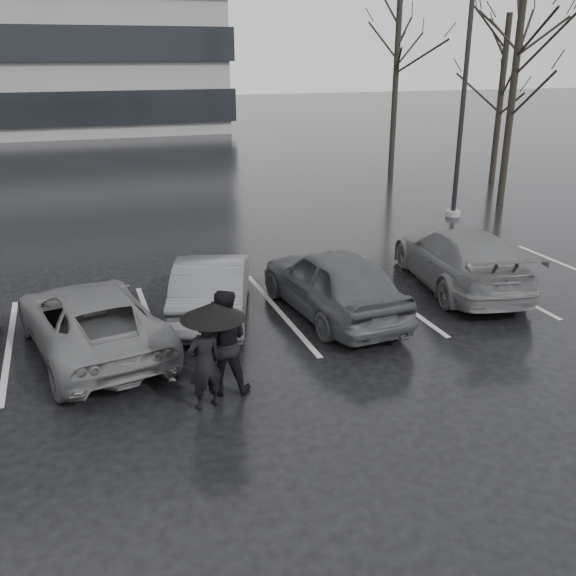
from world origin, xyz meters
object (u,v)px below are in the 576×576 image
(tree_east, at_px, (512,95))
(pedestrian_right, at_px, (223,342))
(car_west_a, at_px, (212,286))
(car_west_b, at_px, (91,320))
(car_main, at_px, (333,282))
(pedestrian_left, at_px, (205,363))
(lamp_post, at_px, (464,92))
(tree_ne, at_px, (500,101))
(car_east, at_px, (460,258))
(tree_north, at_px, (396,81))

(tree_east, bearing_deg, pedestrian_right, -141.60)
(car_west_a, xyz_separation_m, car_west_b, (-2.58, -0.99, -0.04))
(car_main, xyz_separation_m, pedestrian_left, (-3.47, -2.98, 0.04))
(car_main, relative_size, lamp_post, 0.48)
(tree_ne, bearing_deg, car_east, -128.93)
(car_west_b, distance_m, pedestrian_left, 3.20)
(car_east, height_order, pedestrian_left, pedestrian_left)
(pedestrian_left, xyz_separation_m, tree_ne, (16.32, 15.04, 2.71))
(pedestrian_right, bearing_deg, car_east, -139.45)
(pedestrian_left, bearing_deg, lamp_post, -152.53)
(pedestrian_left, relative_size, tree_north, 0.19)
(car_main, xyz_separation_m, tree_north, (9.35, 15.06, 3.50))
(tree_east, bearing_deg, car_west_a, -150.43)
(car_east, bearing_deg, pedestrian_right, 35.97)
(car_west_a, xyz_separation_m, tree_ne, (15.34, 11.29, 2.81))
(car_west_a, bearing_deg, pedestrian_left, 92.64)
(car_west_a, height_order, pedestrian_left, pedestrian_left)
(car_main, bearing_deg, tree_ne, -141.62)
(car_west_a, relative_size, tree_north, 0.49)
(pedestrian_left, xyz_separation_m, tree_east, (13.82, 11.04, 3.21))
(car_main, distance_m, tree_north, 18.07)
(car_east, height_order, lamp_post, lamp_post)
(car_west_b, xyz_separation_m, tree_ne, (17.92, 12.27, 2.85))
(pedestrian_right, xyz_separation_m, lamp_post, (10.62, 9.53, 3.31))
(car_west_b, bearing_deg, tree_ne, -156.72)
(car_west_b, relative_size, car_east, 0.93)
(tree_ne, distance_m, tree_north, 4.67)
(car_east, bearing_deg, tree_ne, -118.63)
(car_east, distance_m, pedestrian_left, 7.98)
(pedestrian_right, bearing_deg, tree_ne, -122.52)
(car_west_b, relative_size, tree_north, 0.55)
(car_main, relative_size, tree_east, 0.55)
(pedestrian_right, bearing_deg, car_west_b, -34.64)
(car_main, distance_m, car_west_a, 2.61)
(lamp_post, xyz_separation_m, tree_north, (1.79, 8.10, 0.03))
(pedestrian_left, distance_m, tree_ne, 22.36)
(tree_north, bearing_deg, tree_ne, -40.60)
(pedestrian_right, height_order, tree_ne, tree_ne)
(car_west_b, distance_m, pedestrian_right, 3.11)
(car_west_b, distance_m, car_east, 8.74)
(tree_east, height_order, tree_ne, tree_east)
(tree_east, height_order, tree_north, tree_north)
(car_main, distance_m, tree_east, 13.51)
(pedestrian_left, height_order, lamp_post, lamp_post)
(car_west_b, height_order, car_east, car_east)
(car_east, distance_m, tree_east, 10.52)
(car_east, height_order, tree_north, tree_north)
(car_main, relative_size, tree_north, 0.52)
(lamp_post, relative_size, tree_north, 1.09)
(car_west_a, bearing_deg, pedestrian_right, 97.57)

